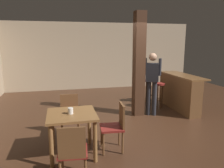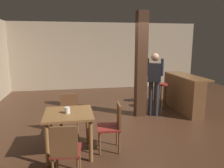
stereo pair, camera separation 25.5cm
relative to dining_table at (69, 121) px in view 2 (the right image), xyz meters
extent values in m
plane|color=#382114|center=(1.58, 1.08, -0.63)|extent=(10.80, 10.80, 0.00)
cube|color=gray|center=(1.58, 5.58, 0.77)|extent=(8.00, 0.10, 2.80)
cube|color=#382114|center=(1.92, 1.81, 0.77)|extent=(0.28, 0.28, 2.80)
cube|color=brown|center=(0.00, 0.00, 0.13)|extent=(0.85, 0.85, 0.04)
cylinder|color=brown|center=(0.36, 0.36, -0.26)|extent=(0.07, 0.07, 0.74)
cylinder|color=brown|center=(-0.36, 0.36, -0.26)|extent=(0.07, 0.07, 0.74)
cylinder|color=brown|center=(0.36, -0.36, -0.26)|extent=(0.07, 0.07, 0.74)
cylinder|color=brown|center=(-0.36, -0.36, -0.26)|extent=(0.07, 0.07, 0.74)
cube|color=maroon|center=(-0.04, -0.76, -0.18)|extent=(0.46, 0.46, 0.04)
cube|color=brown|center=(-0.06, -0.95, 0.05)|extent=(0.38, 0.08, 0.45)
cylinder|color=brown|center=(-0.19, -0.57, -0.40)|extent=(0.04, 0.04, 0.43)
cylinder|color=brown|center=(0.16, -0.60, -0.40)|extent=(0.04, 0.04, 0.43)
cube|color=maroon|center=(0.00, 0.75, -0.18)|extent=(0.43, 0.43, 0.04)
cube|color=brown|center=(0.00, 0.94, 0.05)|extent=(0.38, 0.04, 0.45)
cylinder|color=brown|center=(0.17, 0.57, -0.40)|extent=(0.04, 0.04, 0.43)
cylinder|color=brown|center=(-0.18, 0.58, -0.40)|extent=(0.04, 0.04, 0.43)
cylinder|color=brown|center=(0.17, 0.92, -0.40)|extent=(0.04, 0.04, 0.43)
cylinder|color=brown|center=(-0.18, 0.93, -0.40)|extent=(0.04, 0.04, 0.43)
cube|color=maroon|center=(0.72, -0.02, -0.18)|extent=(0.46, 0.46, 0.04)
cube|color=brown|center=(0.91, -0.04, 0.05)|extent=(0.07, 0.38, 0.45)
cylinder|color=brown|center=(0.53, -0.18, -0.40)|extent=(0.04, 0.04, 0.43)
cylinder|color=brown|center=(0.56, 0.17, -0.40)|extent=(0.04, 0.04, 0.43)
cylinder|color=brown|center=(0.88, -0.21, -0.40)|extent=(0.04, 0.04, 0.43)
cylinder|color=brown|center=(0.91, 0.14, -0.40)|extent=(0.04, 0.04, 0.43)
cylinder|color=beige|center=(-0.02, -0.02, 0.20)|extent=(0.09, 0.09, 0.11)
cube|color=black|center=(2.26, 1.68, 0.57)|extent=(0.39, 0.33, 0.50)
sphere|color=#997056|center=(2.26, 1.68, 0.99)|extent=(0.28, 0.28, 0.21)
cylinder|color=#232328|center=(2.33, 1.64, -0.15)|extent=(0.16, 0.16, 0.95)
cylinder|color=#232328|center=(2.19, 1.72, -0.15)|extent=(0.16, 0.16, 0.95)
cylinder|color=black|center=(2.44, 1.59, 0.72)|extent=(0.11, 0.11, 0.46)
cylinder|color=black|center=(2.09, 1.77, 0.72)|extent=(0.11, 0.11, 0.46)
cube|color=brown|center=(3.38, 2.00, 0.39)|extent=(0.56, 1.81, 0.04)
cube|color=brown|center=(3.28, 2.00, -0.13)|extent=(0.36, 1.81, 1.00)
cylinder|color=maroon|center=(2.75, 2.20, 0.13)|extent=(0.33, 0.33, 0.05)
torus|color=#4C301C|center=(2.75, 2.20, -0.36)|extent=(0.24, 0.24, 0.02)
cylinder|color=#4C301C|center=(2.75, 2.31, -0.26)|extent=(0.03, 0.03, 0.74)
cylinder|color=#4C301C|center=(2.75, 2.10, -0.26)|extent=(0.03, 0.03, 0.74)
cylinder|color=#4C301C|center=(2.85, 2.20, -0.26)|extent=(0.03, 0.03, 0.74)
cylinder|color=#4C301C|center=(2.64, 2.20, -0.26)|extent=(0.03, 0.03, 0.74)
cylinder|color=maroon|center=(2.71, 2.87, 0.12)|extent=(0.35, 0.35, 0.05)
torus|color=#4C301C|center=(2.71, 2.87, -0.37)|extent=(0.25, 0.25, 0.02)
cylinder|color=#4C301C|center=(2.71, 2.98, -0.27)|extent=(0.03, 0.03, 0.72)
cylinder|color=#4C301C|center=(2.71, 2.75, -0.27)|extent=(0.03, 0.03, 0.72)
cylinder|color=#4C301C|center=(2.82, 2.87, -0.27)|extent=(0.03, 0.03, 0.72)
cylinder|color=#4C301C|center=(2.59, 2.87, -0.27)|extent=(0.03, 0.03, 0.72)
camera|label=1|loc=(-0.17, -3.74, 1.40)|focal=35.00mm
camera|label=2|loc=(0.08, -3.79, 1.40)|focal=35.00mm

